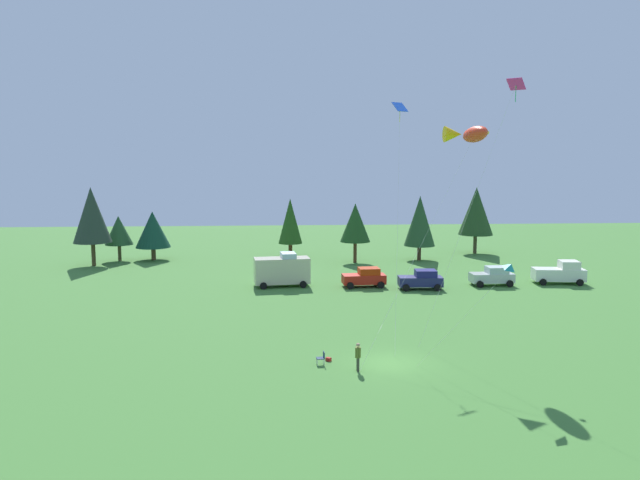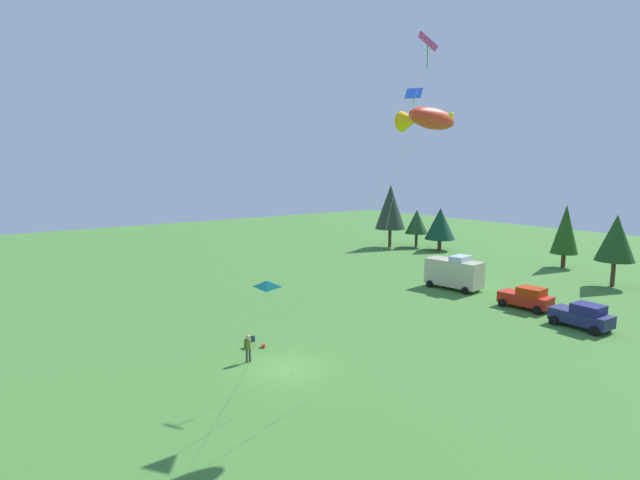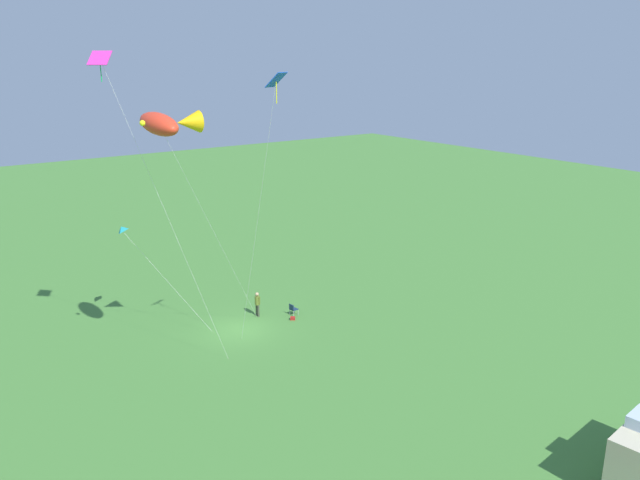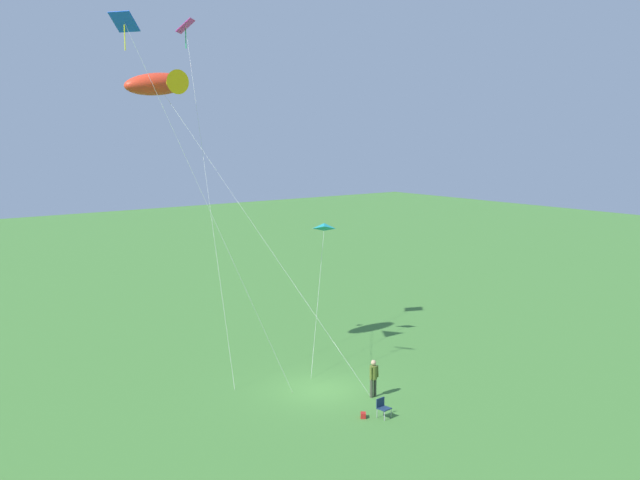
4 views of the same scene
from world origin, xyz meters
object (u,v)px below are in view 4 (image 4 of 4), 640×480
object	(u,v)px
person_kite_flyer	(373,375)
folding_chair	(383,406)
kite_diamond_blue	(132,39)
backpack_on_grass	(363,415)
kite_diamond_rainbow	(187,39)
kite_delta_teal	(324,227)
kite_large_fish	(161,84)

from	to	relation	value
person_kite_flyer	folding_chair	xyz separation A→B (m)	(-2.07, 1.32, -0.53)
kite_diamond_blue	backpack_on_grass	bearing A→B (deg)	-127.76
kite_diamond_rainbow	kite_delta_teal	size ratio (longest dim) A/B	2.48
backpack_on_grass	folding_chair	bearing A→B (deg)	-124.41
backpack_on_grass	kite_delta_teal	distance (m)	12.71
kite_diamond_blue	kite_delta_teal	size ratio (longest dim) A/B	2.35
person_kite_flyer	kite_large_fish	size ratio (longest dim) A/B	0.12
kite_large_fish	kite_delta_teal	bearing A→B (deg)	-92.32
backpack_on_grass	kite_large_fish	size ratio (longest dim) A/B	0.02
person_kite_flyer	folding_chair	size ratio (longest dim) A/B	2.12
folding_chair	kite_diamond_rainbow	xyz separation A→B (m)	(12.20, 2.36, 16.08)
backpack_on_grass	kite_diamond_rainbow	bearing A→B (deg)	8.15
kite_diamond_blue	kite_delta_teal	bearing A→B (deg)	-73.24
person_kite_flyer	kite_delta_teal	size ratio (longest dim) A/B	0.25
backpack_on_grass	kite_delta_teal	size ratio (longest dim) A/B	0.05
kite_delta_teal	backpack_on_grass	bearing A→B (deg)	150.94
person_kite_flyer	kite_diamond_rainbow	distance (m)	18.92
folding_chair	kite_diamond_rainbow	world-z (taller)	kite_diamond_rainbow
kite_large_fish	kite_diamond_rainbow	world-z (taller)	kite_diamond_rainbow
folding_chair	kite_large_fish	distance (m)	17.81
kite_delta_teal	kite_diamond_rainbow	bearing A→B (deg)	71.72
person_kite_flyer	kite_diamond_blue	world-z (taller)	kite_diamond_blue
person_kite_flyer	kite_diamond_rainbow	bearing A→B (deg)	-162.94
kite_large_fish	folding_chair	bearing A→B (deg)	-155.03
folding_chair	kite_diamond_blue	distance (m)	18.18
kite_diamond_blue	folding_chair	bearing A→B (deg)	-127.49
person_kite_flyer	kite_diamond_blue	xyz separation A→B (m)	(4.06, 9.30, 14.60)
kite_diamond_blue	kite_large_fish	bearing A→B (deg)	-37.51
folding_chair	kite_diamond_blue	bearing A→B (deg)	-133.43
kite_diamond_rainbow	kite_diamond_blue	world-z (taller)	kite_diamond_rainbow
person_kite_flyer	backpack_on_grass	distance (m)	2.72
folding_chair	kite_diamond_rainbow	bearing A→B (deg)	-175.00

